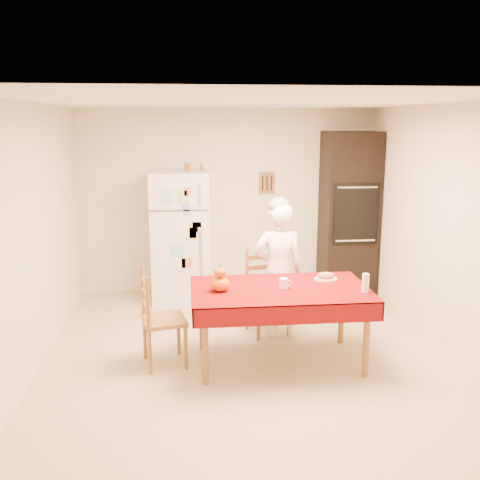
{
  "coord_description": "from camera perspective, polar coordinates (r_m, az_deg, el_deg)",
  "views": [
    {
      "loc": [
        -0.58,
        -5.04,
        2.31
      ],
      "look_at": [
        -0.03,
        0.2,
        1.15
      ],
      "focal_mm": 40.0,
      "sensor_mm": 36.0,
      "label": 1
    }
  ],
  "objects": [
    {
      "name": "spice_jar_right",
      "position": [
        6.99,
        -4.12,
        7.78
      ],
      "size": [
        0.05,
        0.05,
        0.1
      ],
      "primitive_type": "cylinder",
      "color": "#97601B",
      "rests_on": "refrigerator"
    },
    {
      "name": "oven_cabinet",
      "position": [
        7.41,
        11.51,
        2.76
      ],
      "size": [
        0.7,
        0.62,
        2.2
      ],
      "color": "black",
      "rests_on": "floor"
    },
    {
      "name": "chair_left",
      "position": [
        5.23,
        -8.82,
        -7.94
      ],
      "size": [
        0.47,
        0.49,
        0.95
      ],
      "rotation": [
        0.0,
        0.0,
        1.77
      ],
      "color": "brown",
      "rests_on": "floor"
    },
    {
      "name": "refrigerator",
      "position": [
        7.07,
        -6.39,
        0.41
      ],
      "size": [
        0.75,
        0.74,
        1.7
      ],
      "color": "white",
      "rests_on": "floor"
    },
    {
      "name": "pumpkin_upper",
      "position": [
        5.0,
        -2.13,
        -3.44
      ],
      "size": [
        0.12,
        0.12,
        0.09
      ],
      "primitive_type": "ellipsoid",
      "color": "#E86005",
      "rests_on": "pumpkin_lower"
    },
    {
      "name": "seated_woman",
      "position": [
        5.78,
        4.09,
        -3.34
      ],
      "size": [
        0.56,
        0.38,
        1.49
      ],
      "primitive_type": "imported",
      "rotation": [
        0.0,
        0.0,
        3.19
      ],
      "color": "white",
      "rests_on": "floor"
    },
    {
      "name": "floor",
      "position": [
        5.57,
        0.58,
        -12.1
      ],
      "size": [
        4.5,
        4.5,
        0.0
      ],
      "primitive_type": "plane",
      "color": "tan",
      "rests_on": "ground"
    },
    {
      "name": "wine_glass",
      "position": [
        5.13,
        13.24,
        -4.48
      ],
      "size": [
        0.07,
        0.07,
        0.18
      ],
      "primitive_type": "cylinder",
      "color": "white",
      "rests_on": "dining_table"
    },
    {
      "name": "bread_plate",
      "position": [
        5.46,
        9.13,
        -4.14
      ],
      "size": [
        0.24,
        0.24,
        0.02
      ],
      "primitive_type": "cylinder",
      "color": "white",
      "rests_on": "dining_table"
    },
    {
      "name": "pumpkin_lower",
      "position": [
        5.03,
        -2.12,
        -4.7
      ],
      "size": [
        0.18,
        0.18,
        0.14
      ],
      "primitive_type": "ellipsoid",
      "color": "#D14F04",
      "rests_on": "dining_table"
    },
    {
      "name": "chair_far",
      "position": [
        5.99,
        2.73,
        -5.12
      ],
      "size": [
        0.51,
        0.49,
        0.95
      ],
      "rotation": [
        0.0,
        0.0,
        0.26
      ],
      "color": "brown",
      "rests_on": "floor"
    },
    {
      "name": "spice_jar_left",
      "position": [
        6.99,
        -5.73,
        7.75
      ],
      "size": [
        0.05,
        0.05,
        0.1
      ],
      "primitive_type": "cylinder",
      "color": "#95491B",
      "rests_on": "refrigerator"
    },
    {
      "name": "spice_jar_mid",
      "position": [
        6.99,
        -5.49,
        7.75
      ],
      "size": [
        0.05,
        0.05,
        0.1
      ],
      "primitive_type": "cylinder",
      "color": "#995B1B",
      "rests_on": "refrigerator"
    },
    {
      "name": "coffee_mug",
      "position": [
        5.13,
        4.66,
        -4.63
      ],
      "size": [
        0.08,
        0.08,
        0.1
      ],
      "primitive_type": "cylinder",
      "color": "white",
      "rests_on": "dining_table"
    },
    {
      "name": "bread_loaf",
      "position": [
        5.45,
        9.14,
        -3.73
      ],
      "size": [
        0.18,
        0.1,
        0.06
      ],
      "primitive_type": "ellipsoid",
      "color": "#9C7E4D",
      "rests_on": "bread_plate"
    },
    {
      "name": "room_shell",
      "position": [
        5.12,
        0.62,
        4.67
      ],
      "size": [
        4.02,
        4.52,
        2.51
      ],
      "color": "beige",
      "rests_on": "ground"
    },
    {
      "name": "dining_table",
      "position": [
        5.17,
        4.28,
        -5.86
      ],
      "size": [
        1.7,
        1.0,
        0.76
      ],
      "color": "brown",
      "rests_on": "floor"
    }
  ]
}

